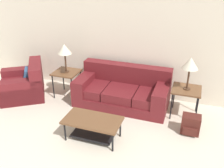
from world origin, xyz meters
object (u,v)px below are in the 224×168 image
(side_table_right, at_px, (186,92))
(table_lamp_right, at_px, (190,64))
(couch, at_px, (123,91))
(table_lamp_left, at_px, (64,50))
(side_table_left, at_px, (67,74))
(backpack, at_px, (191,125))
(armchair, at_px, (25,85))
(coffee_table, at_px, (93,124))

(side_table_right, distance_m, table_lamp_right, 0.59)
(couch, relative_size, side_table_right, 3.31)
(table_lamp_left, xyz_separation_m, table_lamp_right, (2.67, 0.00, 0.00))
(table_lamp_left, relative_size, table_lamp_right, 1.00)
(side_table_left, distance_m, backpack, 2.91)
(couch, distance_m, armchair, 2.31)
(armchair, relative_size, backpack, 3.75)
(side_table_right, bearing_deg, backpack, -74.22)
(side_table_right, relative_size, table_lamp_left, 0.93)
(side_table_right, relative_size, table_lamp_right, 0.93)
(side_table_right, bearing_deg, armchair, -174.49)
(side_table_left, height_order, backpack, side_table_left)
(coffee_table, bearing_deg, table_lamp_left, 132.53)
(table_lamp_right, xyz_separation_m, backpack, (0.16, -0.58, -0.95))
(couch, distance_m, table_lamp_right, 1.58)
(coffee_table, xyz_separation_m, backpack, (1.62, 0.74, -0.12))
(couch, xyz_separation_m, armchair, (-2.27, -0.41, -0.00))
(table_lamp_left, height_order, table_lamp_right, same)
(armchair, relative_size, coffee_table, 1.36)
(coffee_table, height_order, backpack, coffee_table)
(coffee_table, xyz_separation_m, side_table_right, (1.46, 1.32, 0.25))
(table_lamp_right, bearing_deg, backpack, -74.22)
(side_table_left, bearing_deg, coffee_table, -47.47)
(coffee_table, distance_m, table_lamp_right, 2.14)
(coffee_table, relative_size, side_table_left, 1.66)
(couch, relative_size, coffee_table, 2.00)
(table_lamp_right, bearing_deg, couch, 177.50)
(side_table_right, bearing_deg, side_table_left, 180.00)
(couch, height_order, table_lamp_left, table_lamp_left)
(armchair, relative_size, table_lamp_left, 2.08)
(armchair, xyz_separation_m, table_lamp_right, (3.61, 0.35, 0.84))
(coffee_table, bearing_deg, side_table_left, 132.53)
(armchair, xyz_separation_m, side_table_left, (0.94, 0.35, 0.26))
(couch, distance_m, coffee_table, 1.38)
(couch, xyz_separation_m, table_lamp_left, (-1.33, -0.06, 0.84))
(backpack, bearing_deg, couch, 156.88)
(armchair, height_order, backpack, armchair)
(side_table_left, distance_m, table_lamp_right, 2.73)
(backpack, bearing_deg, side_table_left, 168.40)
(side_table_right, distance_m, backpack, 0.71)
(armchair, distance_m, table_lamp_left, 1.31)
(couch, xyz_separation_m, side_table_left, (-1.33, -0.06, 0.25))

